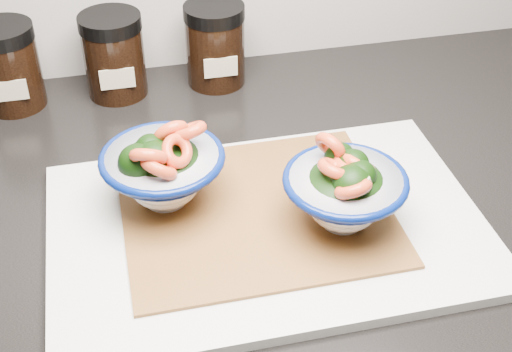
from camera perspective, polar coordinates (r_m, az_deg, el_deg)
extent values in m
cube|color=black|center=(0.82, -12.40, -3.45)|extent=(3.50, 0.60, 0.04)
cube|color=silver|center=(0.75, 0.90, -4.07)|extent=(0.45, 0.30, 0.01)
cube|color=#99662E|center=(0.76, 0.00, -2.77)|extent=(0.28, 0.24, 0.00)
cylinder|color=white|center=(0.77, -7.23, -1.60)|extent=(0.05, 0.05, 0.01)
ellipsoid|color=white|center=(0.76, -7.31, -0.76)|extent=(0.07, 0.07, 0.03)
torus|color=#051656|center=(0.74, -7.53, 1.45)|extent=(0.13, 0.13, 0.01)
torus|color=#051656|center=(0.75, -7.45, 0.62)|extent=(0.11, 0.11, 0.00)
ellipsoid|color=black|center=(0.75, -7.47, 0.85)|extent=(0.10, 0.10, 0.04)
ellipsoid|color=black|center=(0.72, -8.12, 1.51)|extent=(0.04, 0.04, 0.03)
cylinder|color=#477233|center=(0.73, -8.04, 0.68)|extent=(0.02, 0.01, 0.03)
ellipsoid|color=black|center=(0.74, -8.41, 1.98)|extent=(0.03, 0.03, 0.04)
cylinder|color=#477233|center=(0.75, -8.32, 1.22)|extent=(0.01, 0.01, 0.02)
ellipsoid|color=black|center=(0.72, -9.44, 1.02)|extent=(0.04, 0.04, 0.04)
cylinder|color=#477233|center=(0.73, -9.33, 0.13)|extent=(0.01, 0.01, 0.02)
torus|color=orange|center=(0.72, -6.34, 2.00)|extent=(0.05, 0.04, 0.05)
torus|color=orange|center=(0.70, -7.78, 0.62)|extent=(0.05, 0.05, 0.04)
torus|color=orange|center=(0.74, -6.82, 3.45)|extent=(0.05, 0.03, 0.05)
torus|color=orange|center=(0.73, -5.37, 3.58)|extent=(0.05, 0.05, 0.04)
torus|color=orange|center=(0.70, -8.57, 1.53)|extent=(0.05, 0.04, 0.05)
cylinder|color=#CCBC8E|center=(0.75, -6.91, 3.50)|extent=(0.02, 0.02, 0.01)
cylinder|color=#CCBC8E|center=(0.72, -7.34, 1.55)|extent=(0.02, 0.02, 0.01)
cylinder|color=white|center=(0.74, 6.90, -3.33)|extent=(0.04, 0.04, 0.01)
ellipsoid|color=white|center=(0.73, 6.98, -2.51)|extent=(0.07, 0.07, 0.03)
torus|color=#051656|center=(0.71, 7.19, -0.36)|extent=(0.13, 0.13, 0.01)
torus|color=#051656|center=(0.72, 7.11, -1.17)|extent=(0.10, 0.10, 0.00)
ellipsoid|color=black|center=(0.72, 7.14, -0.94)|extent=(0.09, 0.09, 0.04)
ellipsoid|color=black|center=(0.72, 7.76, 0.95)|extent=(0.03, 0.03, 0.03)
cylinder|color=#477233|center=(0.72, 7.68, 0.21)|extent=(0.01, 0.01, 0.02)
ellipsoid|color=black|center=(0.70, 7.68, -0.59)|extent=(0.04, 0.04, 0.04)
cylinder|color=#477233|center=(0.71, 7.59, -1.49)|extent=(0.01, 0.01, 0.03)
ellipsoid|color=black|center=(0.70, 8.30, 0.11)|extent=(0.03, 0.03, 0.03)
cylinder|color=#477233|center=(0.71, 8.22, -0.64)|extent=(0.01, 0.01, 0.02)
ellipsoid|color=black|center=(0.73, 6.70, 1.55)|extent=(0.03, 0.03, 0.03)
cylinder|color=#477233|center=(0.74, 6.64, 0.86)|extent=(0.01, 0.01, 0.02)
torus|color=orange|center=(0.71, 7.39, 0.83)|extent=(0.04, 0.04, 0.03)
torus|color=orange|center=(0.72, 5.95, 2.43)|extent=(0.04, 0.04, 0.04)
torus|color=orange|center=(0.70, 6.27, 0.55)|extent=(0.05, 0.05, 0.03)
torus|color=orange|center=(0.71, 8.19, 0.93)|extent=(0.05, 0.05, 0.04)
torus|color=orange|center=(0.68, 7.78, -1.02)|extent=(0.04, 0.04, 0.04)
cylinder|color=#CCBC8E|center=(0.71, 7.94, 0.69)|extent=(0.02, 0.02, 0.01)
cylinder|color=#CCBC8E|center=(0.69, 8.43, -0.45)|extent=(0.02, 0.02, 0.01)
cylinder|color=black|center=(0.99, -19.10, 7.82)|extent=(0.08, 0.08, 0.09)
cylinder|color=black|center=(0.96, -19.78, 10.73)|extent=(0.08, 0.08, 0.02)
cube|color=#C6B793|center=(0.95, -19.14, 6.45)|extent=(0.04, 0.00, 0.03)
cylinder|color=black|center=(0.98, -11.23, 8.98)|extent=(0.08, 0.08, 0.09)
cylinder|color=black|center=(0.95, -11.64, 11.96)|extent=(0.08, 0.08, 0.02)
cube|color=#C6B793|center=(0.95, -11.03, 7.64)|extent=(0.05, 0.00, 0.03)
cylinder|color=black|center=(0.99, -3.27, 9.98)|extent=(0.08, 0.08, 0.09)
cylinder|color=black|center=(0.96, -3.39, 12.96)|extent=(0.08, 0.08, 0.02)
cube|color=#C6B793|center=(0.96, -2.83, 8.68)|extent=(0.04, 0.00, 0.03)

